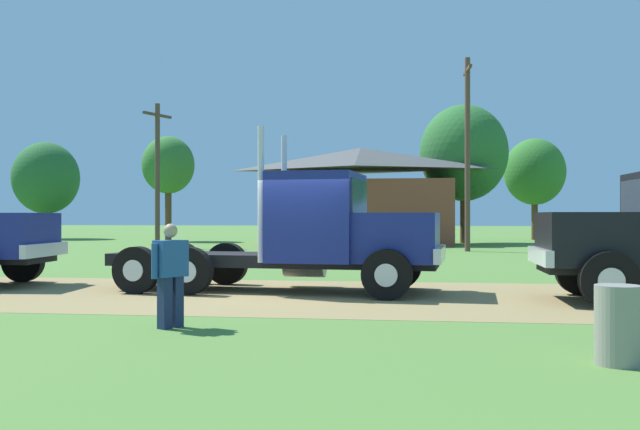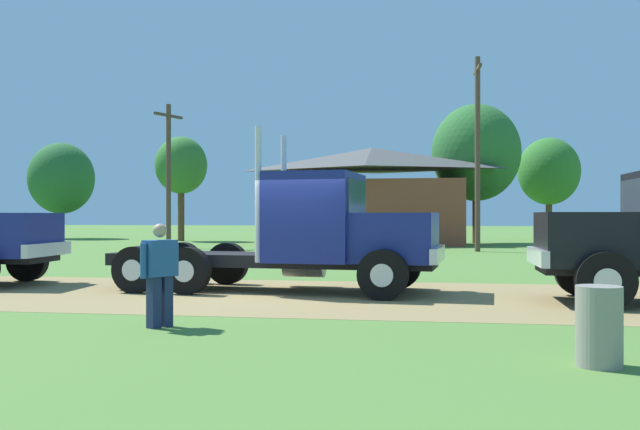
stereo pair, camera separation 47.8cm
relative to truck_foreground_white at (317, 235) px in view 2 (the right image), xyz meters
name	(u,v)px [view 2 (the right image)]	position (x,y,z in m)	size (l,w,h in m)	color
ground_plane	(292,295)	(-0.42, -0.78, -1.29)	(200.00, 200.00, 0.00)	#507A34
dirt_track	(292,295)	(-0.42, -0.78, -1.28)	(120.00, 6.72, 0.01)	olive
truck_foreground_white	(317,235)	(0.00, 0.00, 0.00)	(7.82, 3.26, 3.69)	black
visitor_walking_mid	(160,271)	(-1.59, -5.37, -0.40)	(0.48, 0.61, 1.61)	#264C8C
steel_barrel	(599,326)	(4.50, -7.26, -0.82)	(0.52, 0.52, 0.93)	gray
shed_building	(372,198)	(-1.00, 25.94, 1.49)	(11.44, 5.55, 5.75)	brown
utility_pole_near	(169,171)	(-11.33, 19.93, 2.79)	(0.83, 2.13, 7.65)	brown
utility_pole_far	(478,149)	(4.70, 18.64, 3.64)	(0.27, 2.20, 9.32)	brown
tree_left	(61,178)	(-24.80, 32.94, 3.19)	(4.81, 4.81, 7.14)	#513823
tree_mid	(181,166)	(-14.19, 29.55, 3.77)	(3.50, 3.50, 7.03)	#513823
tree_right	(476,153)	(5.21, 28.67, 4.31)	(5.45, 5.45, 8.61)	#513823
tree_far_right	(549,172)	(10.59, 35.37, 3.50)	(4.27, 4.27, 7.16)	#513823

